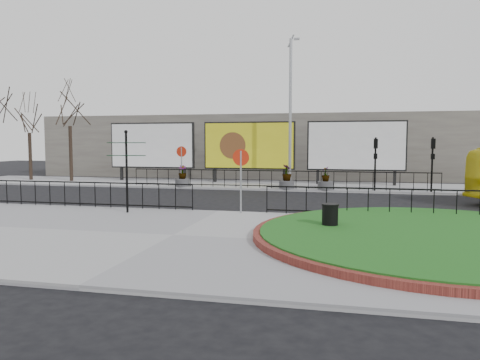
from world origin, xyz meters
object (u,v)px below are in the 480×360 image
(litter_bin, at_px, (330,218))
(planter_a, at_px, (182,179))
(fingerpost_sign, at_px, (127,163))
(planter_b, at_px, (287,180))
(lamp_post, at_px, (290,110))
(planter_c, at_px, (326,182))
(billboard_mid, at_px, (249,146))

(litter_bin, bearing_deg, planter_a, 126.24)
(fingerpost_sign, distance_m, planter_b, 11.78)
(planter_a, bearing_deg, planter_b, 0.00)
(fingerpost_sign, bearing_deg, litter_bin, -23.46)
(lamp_post, xyz_separation_m, planter_c, (2.26, -1.60, -4.25))
(lamp_post, distance_m, fingerpost_sign, 13.46)
(litter_bin, bearing_deg, billboard_mid, 110.01)
(lamp_post, height_order, fingerpost_sign, lamp_post)
(fingerpost_sign, distance_m, planter_a, 10.86)
(fingerpost_sign, bearing_deg, planter_a, 91.18)
(billboard_mid, xyz_separation_m, planter_c, (5.27, -3.57, -2.02))
(planter_c, bearing_deg, fingerpost_sign, -123.81)
(billboard_mid, bearing_deg, planter_a, -134.05)
(litter_bin, xyz_separation_m, planter_a, (-9.45, 12.90, 0.02))
(fingerpost_sign, relative_size, litter_bin, 3.70)
(planter_a, distance_m, planter_c, 8.73)
(planter_b, bearing_deg, lamp_post, 90.64)
(planter_b, distance_m, planter_c, 2.25)
(lamp_post, bearing_deg, fingerpost_sign, -111.66)
(planter_a, distance_m, planter_b, 6.48)
(litter_bin, relative_size, planter_b, 0.60)
(litter_bin, xyz_separation_m, planter_b, (-2.97, 12.90, 0.10))
(planter_c, bearing_deg, planter_a, -180.00)
(billboard_mid, distance_m, planter_c, 6.68)
(billboard_mid, height_order, planter_a, billboard_mid)
(fingerpost_sign, bearing_deg, billboard_mid, 75.18)
(fingerpost_sign, bearing_deg, planter_b, 57.98)
(fingerpost_sign, bearing_deg, planter_c, 48.80)
(lamp_post, relative_size, planter_a, 7.02)
(planter_a, height_order, planter_c, planter_c)
(billboard_mid, relative_size, lamp_post, 0.67)
(fingerpost_sign, xyz_separation_m, planter_c, (7.12, 10.64, -1.47))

